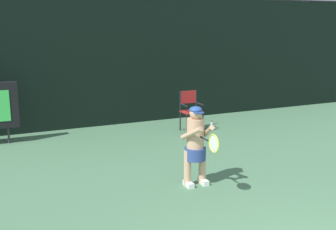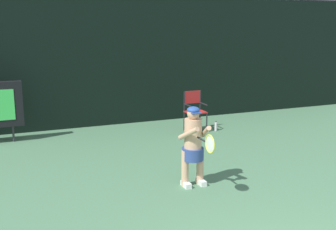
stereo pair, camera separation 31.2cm
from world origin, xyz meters
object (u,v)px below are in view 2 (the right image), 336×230
Objects in this scene: tennis_player at (193,143)px; tennis_racket at (209,144)px; water_bottle at (216,126)px; umpire_chair at (194,109)px.

tennis_player is 0.68m from tennis_racket.
tennis_racket reaches higher than water_bottle.
tennis_racket is at bearing -112.96° from umpire_chair.
umpire_chair is 1.79× the size of tennis_racket.
umpire_chair is 0.75× the size of tennis_player.
water_bottle is (0.55, -0.21, -0.50)m from umpire_chair.
umpire_chair is 0.77m from water_bottle.
tennis_player is (-2.30, -3.33, 0.66)m from water_bottle.
water_bottle is at bearing 55.18° from tennis_racket.
tennis_racket is (-1.78, -4.20, 0.34)m from umpire_chair.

